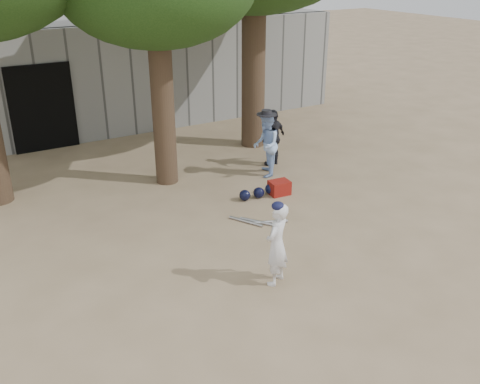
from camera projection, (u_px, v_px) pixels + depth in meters
ground at (240, 277)px, 8.40m from camera, size 70.00×70.00×0.00m
boy_player at (277, 244)px, 8.01m from camera, size 0.58×0.52×1.33m
spectator_blue at (266, 145)px, 12.03m from camera, size 0.84×0.90×1.47m
spectator_dark at (273, 138)px, 12.67m from camera, size 0.87×0.59×1.37m
red_bag at (279, 188)px, 11.28m from camera, size 0.45×0.35×0.30m
back_building at (63, 71)px, 15.93m from camera, size 16.00×5.24×3.00m
helmet_row at (258, 192)px, 11.15m from camera, size 0.87×0.28×0.23m
bat_pile at (257, 222)px, 10.10m from camera, size 0.89×0.76×0.06m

